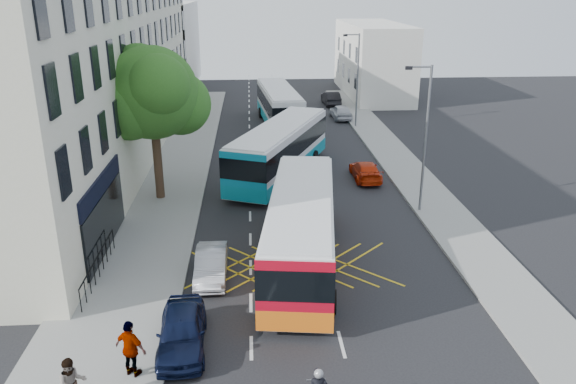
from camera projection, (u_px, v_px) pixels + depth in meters
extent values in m
plane|color=black|center=(342.00, 344.00, 19.90)|extent=(120.00, 120.00, 0.00)
cube|color=gray|center=(161.00, 198.00, 33.39)|extent=(5.00, 70.00, 0.15)
cube|color=gray|center=(425.00, 192.00, 34.39)|extent=(3.00, 70.00, 0.15)
cube|color=beige|center=(95.00, 68.00, 39.71)|extent=(8.00, 45.00, 13.00)
cube|color=black|center=(101.00, 185.00, 25.59)|extent=(0.12, 7.00, 0.90)
cube|color=black|center=(105.00, 221.00, 26.22)|extent=(0.12, 7.00, 2.60)
cube|color=silver|center=(160.00, 46.00, 68.78)|extent=(8.00, 20.00, 10.00)
cube|color=silver|center=(372.00, 59.00, 64.14)|extent=(6.00, 18.00, 8.00)
cylinder|color=#382619|center=(158.00, 161.00, 32.60)|extent=(0.50, 0.50, 4.40)
sphere|color=#1E4F16|center=(152.00, 93.00, 31.21)|extent=(5.20, 5.20, 5.20)
sphere|color=#1E4F16|center=(180.00, 104.00, 32.33)|extent=(3.60, 3.60, 3.60)
sphere|color=#1E4F16|center=(129.00, 106.00, 30.78)|extent=(3.80, 3.80, 3.80)
sphere|color=#1E4F16|center=(159.00, 86.00, 29.83)|extent=(3.40, 3.40, 3.40)
sphere|color=#1E4F16|center=(139.00, 72.00, 31.85)|extent=(3.20, 3.20, 3.20)
cylinder|color=slate|center=(425.00, 140.00, 30.09)|extent=(0.14, 0.14, 8.00)
cylinder|color=slate|center=(420.00, 67.00, 28.71)|extent=(1.20, 0.10, 0.10)
cube|color=black|center=(409.00, 68.00, 28.69)|extent=(0.35, 0.15, 0.18)
cylinder|color=slate|center=(357.00, 81.00, 48.81)|extent=(0.14, 0.14, 8.00)
cylinder|color=slate|center=(352.00, 35.00, 47.43)|extent=(1.20, 0.10, 0.10)
cube|color=black|center=(345.00, 35.00, 47.41)|extent=(0.35, 0.15, 0.18)
cube|color=silver|center=(302.00, 227.00, 25.04)|extent=(4.23, 12.21, 2.88)
cube|color=silver|center=(302.00, 196.00, 24.52)|extent=(3.99, 11.94, 0.13)
cube|color=black|center=(302.00, 219.00, 24.90)|extent=(4.30, 12.28, 1.20)
cube|color=orange|center=(301.00, 248.00, 25.39)|extent=(4.29, 12.27, 0.82)
cube|color=#B5091C|center=(295.00, 296.00, 19.46)|extent=(2.75, 0.45, 2.72)
cube|color=#FF0C0C|center=(263.00, 314.00, 19.78)|extent=(0.26, 0.09, 0.25)
cube|color=#FF0C0C|center=(326.00, 316.00, 19.65)|extent=(0.26, 0.09, 0.25)
cylinder|color=black|center=(277.00, 225.00, 28.63)|extent=(0.43, 1.01, 0.98)
cylinder|color=black|center=(331.00, 226.00, 28.48)|extent=(0.43, 1.01, 0.98)
cylinder|color=black|center=(262.00, 300.00, 21.81)|extent=(0.43, 1.01, 0.98)
cylinder|color=black|center=(332.00, 302.00, 21.66)|extent=(0.43, 1.01, 0.98)
cube|color=silver|center=(280.00, 149.00, 36.80)|extent=(7.32, 12.37, 2.95)
cube|color=silver|center=(280.00, 126.00, 36.27)|extent=(7.01, 12.06, 0.13)
cube|color=black|center=(280.00, 143.00, 36.66)|extent=(7.39, 12.45, 1.22)
cube|color=#0C8397|center=(280.00, 164.00, 37.16)|extent=(7.38, 12.44, 0.84)
cube|color=#0C82A0|center=(243.00, 177.00, 31.39)|extent=(2.64, 1.19, 2.78)
cube|color=#FF0C0C|center=(225.00, 188.00, 32.00)|extent=(0.25, 0.15, 0.25)
cube|color=#FF0C0C|center=(262.00, 192.00, 31.30)|extent=(0.25, 0.15, 0.25)
cylinder|color=black|center=(278.00, 154.00, 40.67)|extent=(0.68, 1.04, 1.00)
cylinder|color=black|center=(314.00, 157.00, 39.82)|extent=(0.68, 1.04, 1.00)
cylinder|color=black|center=(236.00, 186.00, 34.05)|extent=(0.68, 1.04, 1.00)
cylinder|color=black|center=(279.00, 192.00, 33.20)|extent=(0.68, 1.04, 1.00)
cube|color=silver|center=(279.00, 105.00, 50.55)|extent=(3.72, 12.10, 2.87)
cube|color=silver|center=(279.00, 89.00, 50.03)|extent=(3.48, 11.84, 0.13)
cube|color=black|center=(279.00, 101.00, 50.41)|extent=(3.78, 12.16, 1.19)
cube|color=#0D97AB|center=(279.00, 116.00, 50.89)|extent=(3.77, 12.15, 0.81)
cube|color=white|center=(289.00, 120.00, 45.04)|extent=(2.75, 0.34, 2.71)
cube|color=#FF0C0C|center=(276.00, 129.00, 45.14)|extent=(0.25, 0.08, 0.25)
cube|color=#FF0C0C|center=(303.00, 128.00, 45.45)|extent=(0.25, 0.08, 0.25)
cylinder|color=black|center=(261.00, 113.00, 53.82)|extent=(0.39, 1.00, 0.97)
cylinder|color=black|center=(288.00, 112.00, 54.21)|extent=(0.39, 1.00, 0.97)
cylinder|color=black|center=(270.00, 131.00, 47.10)|extent=(0.39, 1.00, 0.97)
cylinder|color=black|center=(302.00, 130.00, 47.49)|extent=(0.39, 1.00, 0.97)
cylinder|color=slate|center=(316.00, 380.00, 16.64)|extent=(0.56, 0.04, 0.04)
sphere|color=#99999E|center=(319.00, 374.00, 15.88)|extent=(0.28, 0.28, 0.28)
imported|color=black|center=(182.00, 331.00, 19.50)|extent=(1.81, 4.11, 1.38)
imported|color=#A8A9AF|center=(211.00, 265.00, 24.26)|extent=(1.33, 3.76, 1.24)
imported|color=red|center=(365.00, 171.00, 36.66)|extent=(1.67, 4.09, 1.19)
imported|color=#3D4045|center=(280.00, 106.00, 55.69)|extent=(3.08, 5.57, 1.47)
imported|color=#B9BAC1|center=(341.00, 112.00, 53.25)|extent=(1.85, 4.15, 1.38)
imported|color=black|center=(331.00, 98.00, 59.59)|extent=(1.70, 4.37, 1.42)
imported|color=gray|center=(72.00, 384.00, 16.40)|extent=(1.04, 0.95, 1.72)
imported|color=gray|center=(131.00, 349.00, 17.79)|extent=(1.25, 0.98, 1.98)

